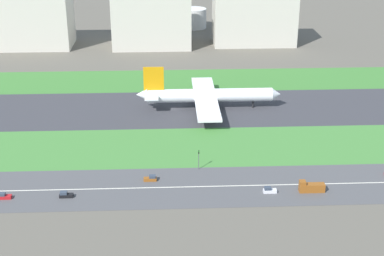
{
  "coord_description": "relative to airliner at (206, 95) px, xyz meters",
  "views": [
    {
      "loc": [
        -3.04,
        -242.59,
        93.47
      ],
      "look_at": [
        6.5,
        -36.5,
        6.0
      ],
      "focal_mm": 53.89,
      "sensor_mm": 36.0,
      "label": 1
    }
  ],
  "objects": [
    {
      "name": "ground_plane",
      "position": [
        -14.56,
        -0.0,
        -6.23
      ],
      "size": [
        800.0,
        800.0,
        0.0
      ],
      "primitive_type": "plane",
      "color": "#5B564C"
    },
    {
      "name": "runway",
      "position": [
        -14.56,
        -0.0,
        -6.18
      ],
      "size": [
        280.0,
        46.0,
        0.1
      ],
      "primitive_type": "cube",
      "color": "#38383D",
      "rests_on": "ground_plane"
    },
    {
      "name": "grass_median_north",
      "position": [
        -14.56,
        41.0,
        -6.18
      ],
      "size": [
        280.0,
        36.0,
        0.1
      ],
      "primitive_type": "cube",
      "color": "#3D7A33",
      "rests_on": "ground_plane"
    },
    {
      "name": "grass_median_south",
      "position": [
        -14.56,
        -41.0,
        -6.18
      ],
      "size": [
        280.0,
        36.0,
        0.1
      ],
      "primitive_type": "cube",
      "color": "#427F38",
      "rests_on": "ground_plane"
    },
    {
      "name": "highway",
      "position": [
        -14.56,
        -73.0,
        -6.18
      ],
      "size": [
        280.0,
        28.0,
        0.1
      ],
      "primitive_type": "cube",
      "color": "#4C4C4F",
      "rests_on": "ground_plane"
    },
    {
      "name": "highway_centerline",
      "position": [
        -14.56,
        -73.0,
        -6.13
      ],
      "size": [
        266.0,
        0.5,
        0.01
      ],
      "primitive_type": "cube",
      "color": "silver",
      "rests_on": "highway"
    },
    {
      "name": "airliner",
      "position": [
        0.0,
        0.0,
        0.0
      ],
      "size": [
        65.0,
        56.0,
        19.7
      ],
      "color": "white",
      "rests_on": "runway"
    },
    {
      "name": "car_3",
      "position": [
        15.43,
        -78.0,
        -5.31
      ],
      "size": [
        4.4,
        1.8,
        2.0
      ],
      "rotation": [
        0.0,
        0.0,
        3.14
      ],
      "color": "silver",
      "rests_on": "highway"
    },
    {
      "name": "car_2",
      "position": [
        -70.7,
        -78.0,
        -5.31
      ],
      "size": [
        4.4,
        1.8,
        2.0
      ],
      "rotation": [
        0.0,
        0.0,
        3.14
      ],
      "color": "#B2191E",
      "rests_on": "highway"
    },
    {
      "name": "car_5",
      "position": [
        -23.64,
        -68.0,
        -5.31
      ],
      "size": [
        4.4,
        1.8,
        2.0
      ],
      "color": "brown",
      "rests_on": "highway"
    },
    {
      "name": "truck_2",
      "position": [
        29.22,
        -78.0,
        -4.56
      ],
      "size": [
        8.4,
        2.5,
        4.0
      ],
      "rotation": [
        0.0,
        0.0,
        3.14
      ],
      "color": "brown",
      "rests_on": "highway"
    },
    {
      "name": "car_4",
      "position": [
        -50.94,
        -78.0,
        -5.31
      ],
      "size": [
        4.4,
        1.8,
        2.0
      ],
      "rotation": [
        0.0,
        0.0,
        3.14
      ],
      "color": "black",
      "rests_on": "highway"
    },
    {
      "name": "traffic_light",
      "position": [
        -6.77,
        -60.01,
        -1.94
      ],
      "size": [
        0.36,
        0.5,
        7.2
      ],
      "color": "#4C4C51",
      "rests_on": "highway"
    },
    {
      "name": "terminal_building",
      "position": [
        -104.56,
        114.0,
        10.33
      ],
      "size": [
        57.11,
        30.38,
        33.12
      ],
      "primitive_type": "cube",
      "color": "beige",
      "rests_on": "ground_plane"
    },
    {
      "name": "hangar_building",
      "position": [
        -26.13,
        114.0,
        10.96
      ],
      "size": [
        47.81,
        35.41,
        34.37
      ],
      "primitive_type": "cube",
      "color": "beige",
      "rests_on": "ground_plane"
    },
    {
      "name": "office_tower",
      "position": [
        37.85,
        114.0,
        9.92
      ],
      "size": [
        50.85,
        25.56,
        32.3
      ],
      "primitive_type": "cube",
      "color": "beige",
      "rests_on": "ground_plane"
    },
    {
      "name": "fuel_tank_west",
      "position": [
        -27.28,
        159.0,
        0.61
      ],
      "size": [
        18.73,
        18.73,
        13.69
      ],
      "primitive_type": "cylinder",
      "color": "silver",
      "rests_on": "ground_plane"
    },
    {
      "name": "fuel_tank_centre",
      "position": [
        1.93,
        159.0,
        0.55
      ],
      "size": [
        18.21,
        18.21,
        13.56
      ],
      "primitive_type": "cylinder",
      "color": "silver",
      "rests_on": "ground_plane"
    }
  ]
}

